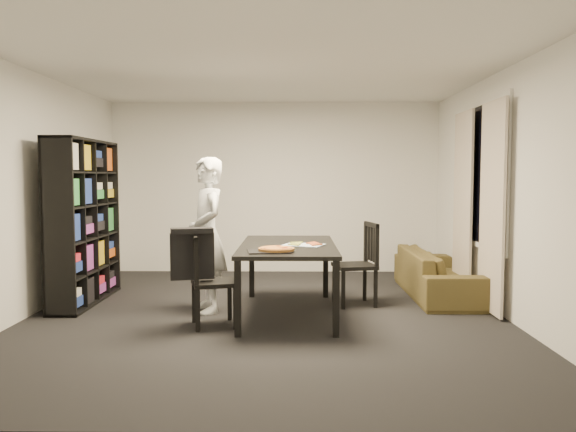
{
  "coord_description": "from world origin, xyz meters",
  "views": [
    {
      "loc": [
        0.3,
        -5.89,
        1.48
      ],
      "look_at": [
        0.23,
        0.14,
        1.05
      ],
      "focal_mm": 35.0,
      "sensor_mm": 36.0,
      "label": 1
    }
  ],
  "objects_px": {
    "sofa": "(439,273)",
    "baking_tray": "(269,251)",
    "bookshelf": "(84,222)",
    "dining_table": "(288,251)",
    "chair_right": "(362,258)",
    "person": "(207,235)",
    "chair_left": "(205,274)",
    "pepperoni_pizza": "(276,249)"
  },
  "relations": [
    {
      "from": "sofa",
      "to": "baking_tray",
      "type": "bearing_deg",
      "value": 127.01
    },
    {
      "from": "bookshelf",
      "to": "dining_table",
      "type": "xyz_separation_m",
      "value": [
        2.38,
        -0.56,
        -0.26
      ]
    },
    {
      "from": "chair_right",
      "to": "sofa",
      "type": "bearing_deg",
      "value": 103.73
    },
    {
      "from": "bookshelf",
      "to": "dining_table",
      "type": "bearing_deg",
      "value": -13.16
    },
    {
      "from": "chair_right",
      "to": "person",
      "type": "relative_size",
      "value": 0.56
    },
    {
      "from": "bookshelf",
      "to": "sofa",
      "type": "height_order",
      "value": "bookshelf"
    },
    {
      "from": "chair_right",
      "to": "baking_tray",
      "type": "height_order",
      "value": "chair_right"
    },
    {
      "from": "sofa",
      "to": "bookshelf",
      "type": "bearing_deg",
      "value": 95.28
    },
    {
      "from": "chair_left",
      "to": "bookshelf",
      "type": "bearing_deg",
      "value": 40.74
    },
    {
      "from": "chair_left",
      "to": "person",
      "type": "distance_m",
      "value": 0.71
    },
    {
      "from": "chair_left",
      "to": "chair_right",
      "type": "relative_size",
      "value": 0.96
    },
    {
      "from": "bookshelf",
      "to": "chair_left",
      "type": "xyz_separation_m",
      "value": [
        1.58,
        -1.06,
        -0.43
      ]
    },
    {
      "from": "bookshelf",
      "to": "pepperoni_pizza",
      "type": "xyz_separation_m",
      "value": [
        2.28,
        -1.12,
        -0.17
      ]
    },
    {
      "from": "chair_left",
      "to": "baking_tray",
      "type": "distance_m",
      "value": 0.68
    },
    {
      "from": "baking_tray",
      "to": "person",
      "type": "bearing_deg",
      "value": 134.61
    },
    {
      "from": "bookshelf",
      "to": "sofa",
      "type": "distance_m",
      "value": 4.31
    },
    {
      "from": "bookshelf",
      "to": "pepperoni_pizza",
      "type": "distance_m",
      "value": 2.55
    },
    {
      "from": "pepperoni_pizza",
      "to": "baking_tray",
      "type": "bearing_deg",
      "value": -167.21
    },
    {
      "from": "bookshelf",
      "to": "baking_tray",
      "type": "relative_size",
      "value": 4.75
    },
    {
      "from": "person",
      "to": "pepperoni_pizza",
      "type": "height_order",
      "value": "person"
    },
    {
      "from": "pepperoni_pizza",
      "to": "sofa",
      "type": "xyz_separation_m",
      "value": [
        1.96,
        1.51,
        -0.5
      ]
    },
    {
      "from": "bookshelf",
      "to": "person",
      "type": "bearing_deg",
      "value": -15.83
    },
    {
      "from": "bookshelf",
      "to": "baking_tray",
      "type": "distance_m",
      "value": 2.49
    },
    {
      "from": "bookshelf",
      "to": "baking_tray",
      "type": "height_order",
      "value": "bookshelf"
    },
    {
      "from": "chair_left",
      "to": "baking_tray",
      "type": "xyz_separation_m",
      "value": [
        0.63,
        -0.08,
        0.24
      ]
    },
    {
      "from": "person",
      "to": "baking_tray",
      "type": "bearing_deg",
      "value": 19.86
    },
    {
      "from": "chair_right",
      "to": "pepperoni_pizza",
      "type": "distance_m",
      "value": 1.43
    },
    {
      "from": "dining_table",
      "to": "person",
      "type": "bearing_deg",
      "value": 171.53
    },
    {
      "from": "dining_table",
      "to": "pepperoni_pizza",
      "type": "distance_m",
      "value": 0.58
    },
    {
      "from": "dining_table",
      "to": "pepperoni_pizza",
      "type": "height_order",
      "value": "pepperoni_pizza"
    },
    {
      "from": "chair_right",
      "to": "sofa",
      "type": "xyz_separation_m",
      "value": [
        1.01,
        0.48,
        -0.26
      ]
    },
    {
      "from": "person",
      "to": "pepperoni_pizza",
      "type": "xyz_separation_m",
      "value": [
        0.78,
        -0.7,
        -0.06
      ]
    },
    {
      "from": "bookshelf",
      "to": "baking_tray",
      "type": "bearing_deg",
      "value": -27.31
    },
    {
      "from": "chair_right",
      "to": "pepperoni_pizza",
      "type": "height_order",
      "value": "chair_right"
    },
    {
      "from": "dining_table",
      "to": "sofa",
      "type": "height_order",
      "value": "dining_table"
    },
    {
      "from": "dining_table",
      "to": "person",
      "type": "distance_m",
      "value": 0.91
    },
    {
      "from": "chair_left",
      "to": "pepperoni_pizza",
      "type": "relative_size",
      "value": 2.59
    },
    {
      "from": "sofa",
      "to": "person",
      "type": "bearing_deg",
      "value": 106.64
    },
    {
      "from": "dining_table",
      "to": "chair_right",
      "type": "distance_m",
      "value": 0.98
    },
    {
      "from": "baking_tray",
      "to": "sofa",
      "type": "height_order",
      "value": "baking_tray"
    },
    {
      "from": "person",
      "to": "baking_tray",
      "type": "xyz_separation_m",
      "value": [
        0.7,
        -0.71,
        -0.08
      ]
    },
    {
      "from": "dining_table",
      "to": "chair_right",
      "type": "relative_size",
      "value": 1.9
    }
  ]
}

